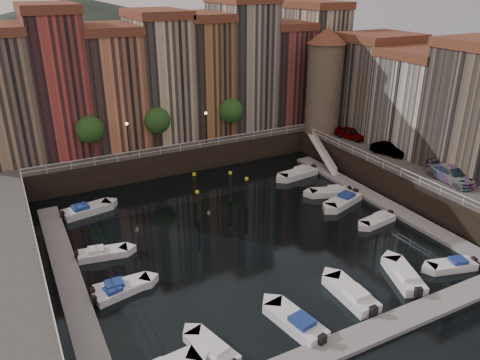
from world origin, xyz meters
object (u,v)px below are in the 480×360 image
boat_left_1 (121,287)px  car_b (388,150)px  gangway (323,152)px  boat_left_2 (118,291)px  car_a (351,134)px  mooring_pilings (218,194)px  car_c (451,175)px  corner_tower (325,80)px

boat_left_1 → car_b: (34.26, 7.38, 3.34)m
gangway → boat_left_2: bearing=-154.1°
boat_left_2 → car_a: (34.57, 14.70, 3.41)m
boat_left_1 → boat_left_2: boat_left_1 is taller
gangway → mooring_pilings: (-17.12, -4.69, -0.27)m
car_a → car_c: (-0.07, -15.91, 0.07)m
corner_tower → boat_left_1: size_ratio=3.05×
gangway → boat_left_2: (-30.19, -14.63, -1.60)m
corner_tower → boat_left_1: 39.00m
car_b → boat_left_2: bearing=174.0°
car_a → car_b: car_a is taller
mooring_pilings → car_b: size_ratio=1.47×
boat_left_2 → mooring_pilings: bearing=25.2°
mooring_pilings → car_a: size_ratio=1.43×
boat_left_2 → car_c: (34.50, -1.21, 3.48)m
mooring_pilings → boat_left_2: size_ratio=1.45×
corner_tower → boat_left_1: (-32.79, -18.68, -9.84)m
car_c → boat_left_2: bearing=-176.4°
corner_tower → gangway: size_ratio=1.66×
gangway → car_a: size_ratio=1.93×
gangway → car_b: size_ratio=1.98×
car_a → car_b: (-0.01, -6.87, -0.04)m
corner_tower → car_b: size_ratio=3.28×
gangway → boat_left_1: 33.12m
boat_left_2 → car_c: size_ratio=0.77×
gangway → car_b: car_b is taller
corner_tower → boat_left_2: (-33.09, -19.13, -9.87)m
boat_left_2 → car_a: 37.72m
mooring_pilings → car_b: bearing=-5.6°
car_c → boat_left_1: bearing=-177.2°
corner_tower → car_a: bearing=-71.5°
boat_left_1 → mooring_pilings: bearing=37.7°
boat_left_1 → car_b: bearing=13.2°
corner_tower → car_c: size_ratio=2.51×
corner_tower → boat_left_1: bearing=-150.3°
mooring_pilings → corner_tower: bearing=24.7°
boat_left_2 → car_c: bearing=-14.1°
boat_left_1 → car_a: 37.27m
boat_left_1 → car_a: (34.27, 14.25, 3.38)m
corner_tower → boat_left_2: size_ratio=3.24×
car_a → gangway: bearing=166.5°
car_a → car_c: bearing=-104.6°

